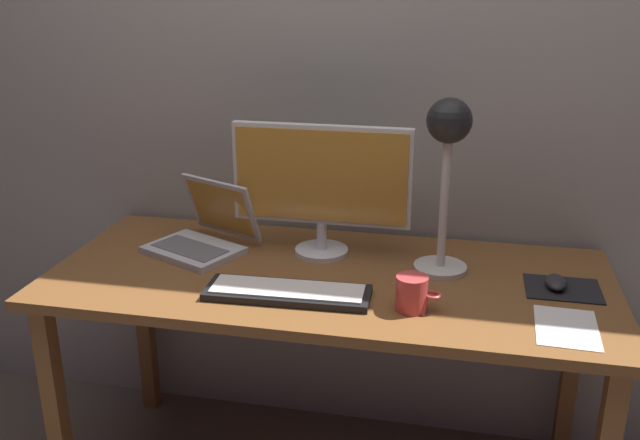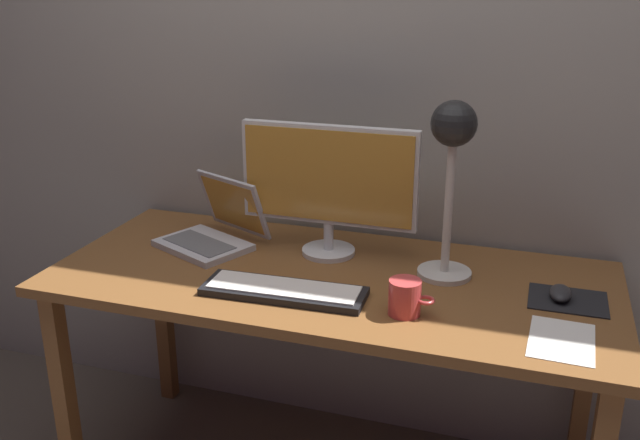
{
  "view_description": "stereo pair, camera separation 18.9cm",
  "coord_description": "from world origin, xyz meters",
  "px_view_note": "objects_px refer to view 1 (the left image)",
  "views": [
    {
      "loc": [
        0.35,
        -1.79,
        1.56
      ],
      "look_at": [
        -0.02,
        -0.05,
        0.92
      ],
      "focal_mm": 39.16,
      "sensor_mm": 36.0,
      "label": 1
    },
    {
      "loc": [
        0.54,
        -1.74,
        1.56
      ],
      "look_at": [
        -0.02,
        -0.05,
        0.92
      ],
      "focal_mm": 39.16,
      "sensor_mm": 36.0,
      "label": 2
    }
  ],
  "objects_px": {
    "monitor": "(322,181)",
    "keyboard_main": "(288,292)",
    "mouse": "(556,282)",
    "laptop": "(207,229)",
    "desk_lamp": "(448,150)",
    "coffee_mug": "(412,293)"
  },
  "relations": [
    {
      "from": "coffee_mug",
      "to": "monitor",
      "type": "bearing_deg",
      "value": 133.38
    },
    {
      "from": "monitor",
      "to": "mouse",
      "type": "height_order",
      "value": "monitor"
    },
    {
      "from": "monitor",
      "to": "laptop",
      "type": "distance_m",
      "value": 0.4
    },
    {
      "from": "keyboard_main",
      "to": "mouse",
      "type": "xyz_separation_m",
      "value": [
        0.7,
        0.2,
        0.01
      ]
    },
    {
      "from": "keyboard_main",
      "to": "mouse",
      "type": "height_order",
      "value": "mouse"
    },
    {
      "from": "laptop",
      "to": "desk_lamp",
      "type": "bearing_deg",
      "value": -2.21
    },
    {
      "from": "monitor",
      "to": "laptop",
      "type": "xyz_separation_m",
      "value": [
        -0.36,
        -0.02,
        -0.17
      ]
    },
    {
      "from": "monitor",
      "to": "mouse",
      "type": "relative_size",
      "value": 5.58
    },
    {
      "from": "monitor",
      "to": "keyboard_main",
      "type": "distance_m",
      "value": 0.38
    },
    {
      "from": "keyboard_main",
      "to": "mouse",
      "type": "relative_size",
      "value": 4.64
    },
    {
      "from": "keyboard_main",
      "to": "desk_lamp",
      "type": "height_order",
      "value": "desk_lamp"
    },
    {
      "from": "laptop",
      "to": "mouse",
      "type": "xyz_separation_m",
      "value": [
        1.04,
        -0.09,
        -0.04
      ]
    },
    {
      "from": "laptop",
      "to": "coffee_mug",
      "type": "xyz_separation_m",
      "value": [
        0.66,
        -0.3,
        -0.01
      ]
    },
    {
      "from": "keyboard_main",
      "to": "mouse",
      "type": "bearing_deg",
      "value": 15.59
    },
    {
      "from": "laptop",
      "to": "coffee_mug",
      "type": "distance_m",
      "value": 0.73
    },
    {
      "from": "keyboard_main",
      "to": "laptop",
      "type": "height_order",
      "value": "laptop"
    },
    {
      "from": "keyboard_main",
      "to": "laptop",
      "type": "distance_m",
      "value": 0.44
    },
    {
      "from": "monitor",
      "to": "mouse",
      "type": "distance_m",
      "value": 0.72
    },
    {
      "from": "laptop",
      "to": "keyboard_main",
      "type": "bearing_deg",
      "value": -40.73
    },
    {
      "from": "monitor",
      "to": "mouse",
      "type": "xyz_separation_m",
      "value": [
        0.68,
        -0.12,
        -0.21
      ]
    },
    {
      "from": "desk_lamp",
      "to": "coffee_mug",
      "type": "relative_size",
      "value": 4.26
    },
    {
      "from": "keyboard_main",
      "to": "coffee_mug",
      "type": "relative_size",
      "value": 3.8
    }
  ]
}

